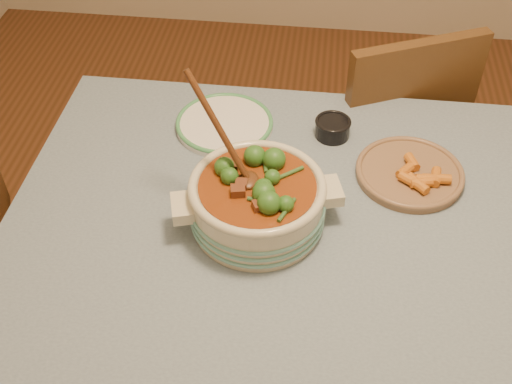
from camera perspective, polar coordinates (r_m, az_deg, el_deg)
dining_table at (r=1.60m, az=8.48°, el=-5.38°), size 1.68×1.08×0.76m
stew_casserole at (r=1.47m, az=0.10°, el=-0.61°), size 0.40×0.38×0.37m
white_plate at (r=1.79m, az=-2.82°, el=6.09°), size 0.35×0.35×0.02m
condiment_bowl at (r=1.76m, az=6.83°, el=5.76°), size 0.12×0.12×0.05m
fried_plate at (r=1.68m, az=13.52°, el=1.79°), size 0.33×0.33×0.05m
chair_far at (r=2.21m, az=11.50°, el=5.41°), size 0.57×0.57×0.92m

